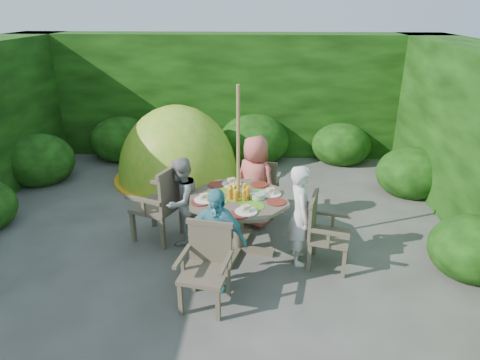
{
  "coord_description": "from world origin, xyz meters",
  "views": [
    {
      "loc": [
        0.76,
        -5.19,
        3.05
      ],
      "look_at": [
        0.48,
        0.14,
        0.85
      ],
      "focal_mm": 32.0,
      "sensor_mm": 36.0,
      "label": 1
    }
  ],
  "objects_px": {
    "parasol_pole": "(238,174)",
    "child_right": "(300,215)",
    "child_front": "(217,239)",
    "child_back": "(255,181)",
    "child_left": "(181,201)",
    "dome_tent": "(179,177)",
    "garden_chair_back": "(261,186)",
    "patio_table": "(239,206)",
    "garden_chair_right": "(324,231)",
    "garden_chair_left": "(162,202)",
    "garden_chair_front": "(207,264)"
  },
  "relations": [
    {
      "from": "dome_tent",
      "to": "garden_chair_left",
      "type": "bearing_deg",
      "value": -80.32
    },
    {
      "from": "garden_chair_right",
      "to": "garden_chair_left",
      "type": "height_order",
      "value": "garden_chair_left"
    },
    {
      "from": "garden_chair_left",
      "to": "garden_chair_back",
      "type": "xyz_separation_m",
      "value": [
        1.34,
        0.8,
        -0.08
      ]
    },
    {
      "from": "child_left",
      "to": "garden_chair_right",
      "type": "bearing_deg",
      "value": 99.16
    },
    {
      "from": "parasol_pole",
      "to": "child_front",
      "type": "distance_m",
      "value": 0.94
    },
    {
      "from": "child_back",
      "to": "patio_table",
      "type": "bearing_deg",
      "value": 109.9
    },
    {
      "from": "patio_table",
      "to": "garden_chair_front",
      "type": "bearing_deg",
      "value": -105.0
    },
    {
      "from": "garden_chair_left",
      "to": "child_right",
      "type": "height_order",
      "value": "child_right"
    },
    {
      "from": "garden_chair_right",
      "to": "garden_chair_front",
      "type": "relative_size",
      "value": 1.02
    },
    {
      "from": "garden_chair_back",
      "to": "child_right",
      "type": "bearing_deg",
      "value": 120.26
    },
    {
      "from": "patio_table",
      "to": "garden_chair_front",
      "type": "height_order",
      "value": "patio_table"
    },
    {
      "from": "child_front",
      "to": "child_back",
      "type": "bearing_deg",
      "value": 93.87
    },
    {
      "from": "patio_table",
      "to": "garden_chair_left",
      "type": "bearing_deg",
      "value": 166.13
    },
    {
      "from": "garden_chair_front",
      "to": "child_left",
      "type": "bearing_deg",
      "value": 121.76
    },
    {
      "from": "child_right",
      "to": "child_left",
      "type": "bearing_deg",
      "value": 70.92
    },
    {
      "from": "parasol_pole",
      "to": "child_right",
      "type": "distance_m",
      "value": 0.92
    },
    {
      "from": "child_right",
      "to": "garden_chair_right",
      "type": "bearing_deg",
      "value": -109.04
    },
    {
      "from": "parasol_pole",
      "to": "garden_chair_left",
      "type": "xyz_separation_m",
      "value": [
        -1.06,
        0.26,
        -0.54
      ]
    },
    {
      "from": "child_left",
      "to": "dome_tent",
      "type": "height_order",
      "value": "dome_tent"
    },
    {
      "from": "garden_chair_right",
      "to": "child_back",
      "type": "height_order",
      "value": "child_back"
    },
    {
      "from": "child_front",
      "to": "dome_tent",
      "type": "distance_m",
      "value": 3.56
    },
    {
      "from": "parasol_pole",
      "to": "child_back",
      "type": "bearing_deg",
      "value": 75.52
    },
    {
      "from": "child_right",
      "to": "parasol_pole",
      "type": "bearing_deg",
      "value": 70.92
    },
    {
      "from": "child_back",
      "to": "child_left",
      "type": "bearing_deg",
      "value": 64.58
    },
    {
      "from": "garden_chair_left",
      "to": "child_left",
      "type": "bearing_deg",
      "value": 98.63
    },
    {
      "from": "parasol_pole",
      "to": "garden_chair_left",
      "type": "distance_m",
      "value": 1.22
    },
    {
      "from": "garden_chair_front",
      "to": "child_right",
      "type": "bearing_deg",
      "value": 49.8
    },
    {
      "from": "garden_chair_front",
      "to": "parasol_pole",
      "type": "bearing_deg",
      "value": 85.68
    },
    {
      "from": "garden_chair_left",
      "to": "child_front",
      "type": "distance_m",
      "value": 1.35
    },
    {
      "from": "parasol_pole",
      "to": "garden_chair_right",
      "type": "distance_m",
      "value": 1.26
    },
    {
      "from": "dome_tent",
      "to": "child_back",
      "type": "bearing_deg",
      "value": -46.26
    },
    {
      "from": "garden_chair_front",
      "to": "dome_tent",
      "type": "bearing_deg",
      "value": 116.01
    },
    {
      "from": "child_front",
      "to": "dome_tent",
      "type": "height_order",
      "value": "dome_tent"
    },
    {
      "from": "child_right",
      "to": "dome_tent",
      "type": "height_order",
      "value": "dome_tent"
    },
    {
      "from": "garden_chair_back",
      "to": "dome_tent",
      "type": "height_order",
      "value": "dome_tent"
    },
    {
      "from": "garden_chair_front",
      "to": "child_back",
      "type": "distance_m",
      "value": 1.91
    },
    {
      "from": "patio_table",
      "to": "garden_chair_right",
      "type": "bearing_deg",
      "value": -14.52
    },
    {
      "from": "patio_table",
      "to": "child_back",
      "type": "relative_size",
      "value": 1.2
    },
    {
      "from": "garden_chair_right",
      "to": "dome_tent",
      "type": "relative_size",
      "value": 0.33
    },
    {
      "from": "child_right",
      "to": "child_back",
      "type": "distance_m",
      "value": 1.13
    },
    {
      "from": "garden_chair_right",
      "to": "dome_tent",
      "type": "distance_m",
      "value": 3.72
    },
    {
      "from": "parasol_pole",
      "to": "child_left",
      "type": "xyz_separation_m",
      "value": [
        -0.77,
        0.2,
        -0.49
      ]
    },
    {
      "from": "garden_chair_left",
      "to": "child_back",
      "type": "xyz_separation_m",
      "value": [
        1.26,
        0.51,
        0.12
      ]
    },
    {
      "from": "patio_table",
      "to": "child_back",
      "type": "xyz_separation_m",
      "value": [
        0.2,
        0.77,
        0.03
      ]
    },
    {
      "from": "patio_table",
      "to": "dome_tent",
      "type": "distance_m",
      "value": 2.94
    },
    {
      "from": "parasol_pole",
      "to": "child_right",
      "type": "xyz_separation_m",
      "value": [
        0.77,
        -0.2,
        -0.45
      ]
    },
    {
      "from": "garden_chair_back",
      "to": "parasol_pole",
      "type": "bearing_deg",
      "value": 84.12
    },
    {
      "from": "patio_table",
      "to": "garden_chair_back",
      "type": "bearing_deg",
      "value": 75.36
    },
    {
      "from": "child_right",
      "to": "child_front",
      "type": "bearing_deg",
      "value": 115.92
    },
    {
      "from": "parasol_pole",
      "to": "dome_tent",
      "type": "bearing_deg",
      "value": 116.76
    }
  ]
}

